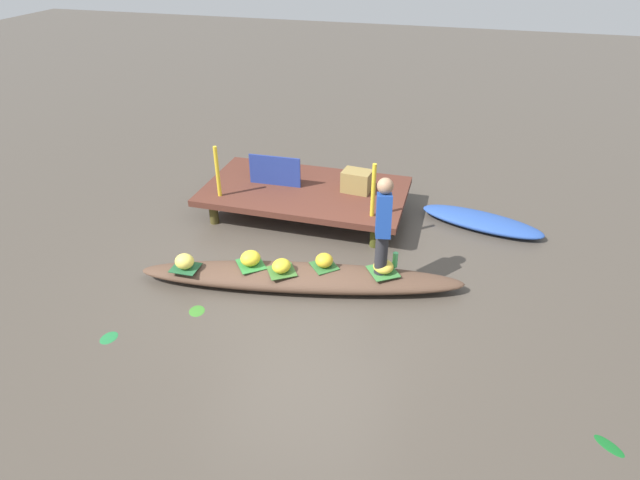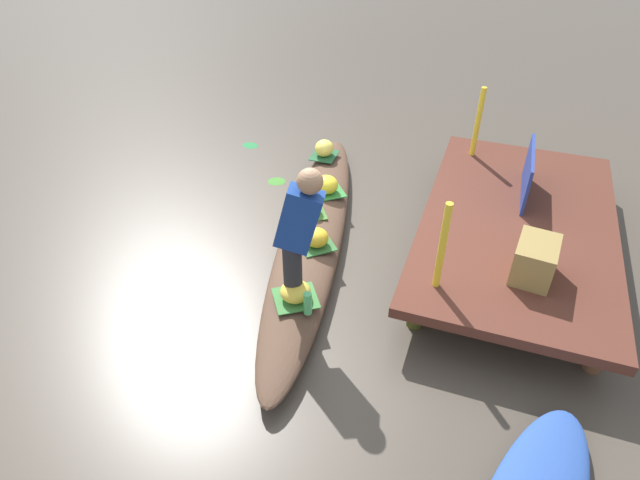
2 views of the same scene
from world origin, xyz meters
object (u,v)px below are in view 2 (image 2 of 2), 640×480
at_px(vendor_person, 299,229).
at_px(water_bottle, 308,303).
at_px(banana_bunch_0, 324,148).
at_px(market_banner, 528,174).
at_px(banana_bunch_1, 295,291).
at_px(banana_bunch_2, 309,206).
at_px(vendor_boat, 312,236).
at_px(produce_crate, 535,260).
at_px(banana_bunch_3, 317,238).
at_px(banana_bunch_4, 326,185).

relative_size(vendor_person, water_bottle, 5.92).
distance_m(banana_bunch_0, market_banner, 2.37).
height_order(banana_bunch_1, water_bottle, water_bottle).
height_order(banana_bunch_2, market_banner, market_banner).
bearing_deg(vendor_boat, market_banner, 106.63).
xyz_separation_m(vendor_boat, water_bottle, (1.16, 0.39, 0.23)).
bearing_deg(produce_crate, market_banner, -174.14).
bearing_deg(vendor_person, banana_bunch_1, -30.21).
bearing_deg(banana_bunch_3, vendor_person, 8.79).
height_order(banana_bunch_0, produce_crate, produce_crate).
relative_size(market_banner, produce_crate, 1.92).
height_order(banana_bunch_0, banana_bunch_1, banana_bunch_0).
height_order(vendor_boat, vendor_person, vendor_person).
relative_size(vendor_boat, banana_bunch_0, 17.23).
distance_m(banana_bunch_1, produce_crate, 2.01).
distance_m(banana_bunch_3, banana_bunch_4, 0.96).
bearing_deg(banana_bunch_2, water_bottle, 20.02).
height_order(banana_bunch_4, vendor_person, vendor_person).
bearing_deg(banana_bunch_3, market_banner, 126.09).
xyz_separation_m(banana_bunch_1, water_bottle, (0.12, 0.16, 0.02)).
height_order(banana_bunch_1, banana_bunch_2, banana_bunch_2).
bearing_deg(banana_bunch_2, vendor_person, 17.15).
bearing_deg(banana_bunch_3, banana_bunch_4, -166.58).
bearing_deg(banana_bunch_2, market_banner, 111.59).
distance_m(banana_bunch_0, vendor_person, 2.59).
bearing_deg(banana_bunch_4, water_bottle, 14.28).
relative_size(banana_bunch_4, produce_crate, 0.60).
relative_size(banana_bunch_1, vendor_person, 0.21).
xyz_separation_m(banana_bunch_2, market_banner, (-0.81, 2.06, 0.34)).
height_order(banana_bunch_3, vendor_person, vendor_person).
bearing_deg(banana_bunch_1, banana_bunch_2, -164.62).
distance_m(vendor_boat, banana_bunch_2, 0.32).
relative_size(banana_bunch_2, water_bottle, 1.22).
height_order(banana_bunch_0, vendor_person, vendor_person).
bearing_deg(banana_bunch_4, vendor_person, 11.43).
height_order(banana_bunch_2, produce_crate, produce_crate).
bearing_deg(produce_crate, banana_bunch_0, -125.13).
relative_size(banana_bunch_1, banana_bunch_4, 0.99).
bearing_deg(banana_bunch_0, produce_crate, 54.87).
xyz_separation_m(vendor_boat, vendor_person, (0.99, 0.26, 0.83)).
relative_size(banana_bunch_2, banana_bunch_4, 0.98).
xyz_separation_m(banana_bunch_3, produce_crate, (0.00, 1.93, 0.26)).
bearing_deg(banana_bunch_0, vendor_boat, 14.46).
relative_size(banana_bunch_3, water_bottle, 1.09).
xyz_separation_m(banana_bunch_2, water_bottle, (1.38, 0.50, 0.02)).
bearing_deg(produce_crate, vendor_boat, -97.69).
height_order(banana_bunch_2, water_bottle, water_bottle).
relative_size(vendor_boat, produce_crate, 9.60).
xyz_separation_m(banana_bunch_2, banana_bunch_4, (-0.44, 0.04, 0.01)).
bearing_deg(vendor_boat, banana_bunch_1, 1.35).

